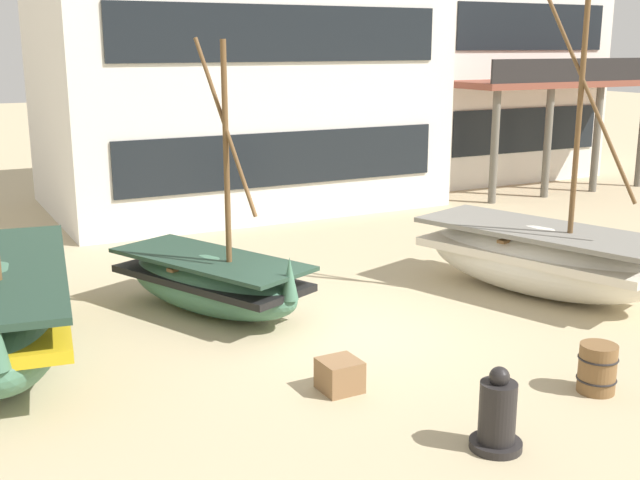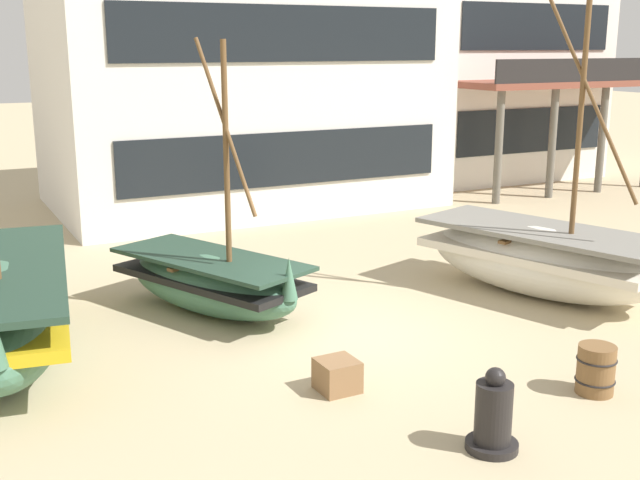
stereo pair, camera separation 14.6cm
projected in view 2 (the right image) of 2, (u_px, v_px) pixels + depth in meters
The scene contains 9 objects.
ground_plane at pixel (347, 333), 13.33m from camera, with size 120.00×120.00×0.00m, color tan.
fishing_boat_near_left at pixel (212, 281), 14.26m from camera, with size 2.92×4.19×4.86m.
fishing_boat_centre_large at pixel (5, 307), 12.13m from camera, with size 2.67×5.76×6.91m.
fishing_boat_far_right at pixel (541, 258), 15.20m from camera, with size 3.22×5.09×6.30m.
capstan_winch at pixel (493, 417), 9.40m from camera, with size 0.64×0.64×1.05m.
wooden_barrel at pixel (596, 370), 10.96m from camera, with size 0.56×0.56×0.70m.
cargo_crate at pixel (337, 375), 11.07m from camera, with size 0.54×0.54×0.45m, color olive.
harbor_building_main at pixel (238, 35), 23.27m from camera, with size 11.42×7.15×10.00m.
harbor_building_annex at pixel (471, 76), 29.61m from camera, with size 7.74×9.69×7.14m.
Camera 2 is at (-6.14, -10.96, 4.73)m, focal length 44.38 mm.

